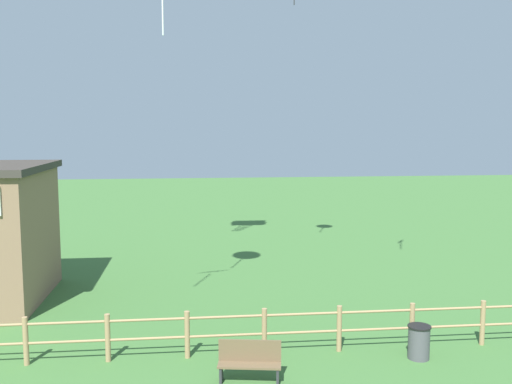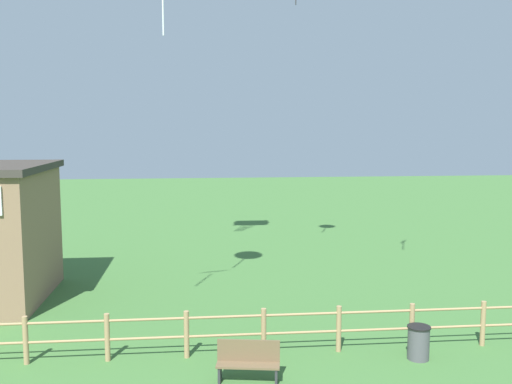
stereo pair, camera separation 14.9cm
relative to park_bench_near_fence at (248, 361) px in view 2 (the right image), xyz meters
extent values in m
cylinder|color=#9E7F56|center=(-5.58, 1.55, 0.13)|extent=(0.14, 0.14, 1.26)
cylinder|color=#9E7F56|center=(-3.53, 1.55, 0.13)|extent=(0.14, 0.14, 1.26)
cylinder|color=#9E7F56|center=(-1.49, 1.55, 0.13)|extent=(0.14, 0.14, 1.26)
cylinder|color=#9E7F56|center=(0.55, 1.55, 0.13)|extent=(0.14, 0.14, 1.26)
cylinder|color=#9E7F56|center=(2.60, 1.55, 0.13)|extent=(0.14, 0.14, 1.26)
cylinder|color=#9E7F56|center=(4.64, 1.55, 0.13)|extent=(0.14, 0.14, 1.26)
cylinder|color=#9E7F56|center=(6.68, 1.55, 0.13)|extent=(0.14, 0.14, 1.26)
cylinder|color=#9E7F56|center=(0.55, 1.55, 0.57)|extent=(16.34, 0.07, 0.07)
cylinder|color=#9E7F56|center=(0.55, 1.55, 0.07)|extent=(16.34, 0.07, 0.07)
cube|color=brown|center=(-0.01, -0.08, -0.08)|extent=(1.55, 0.64, 0.05)
cube|color=brown|center=(0.02, 0.10, 0.21)|extent=(1.49, 0.29, 0.53)
cube|color=#2D2D33|center=(-0.68, 0.04, -0.30)|extent=(0.12, 0.36, 0.40)
cube|color=#2D2D33|center=(0.65, -0.19, -0.30)|extent=(0.12, 0.36, 0.40)
cylinder|color=#4C4C51|center=(4.55, 0.84, -0.08)|extent=(0.56, 0.56, 0.85)
cylinder|color=black|center=(4.55, 0.84, 0.36)|extent=(0.61, 0.61, 0.04)
camera|label=1|loc=(-1.30, -12.98, 5.57)|focal=40.00mm
camera|label=2|loc=(-1.15, -13.00, 5.57)|focal=40.00mm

